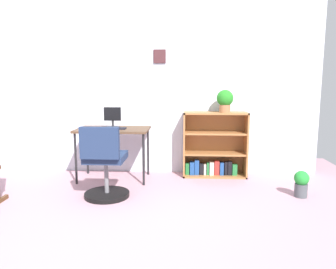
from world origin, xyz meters
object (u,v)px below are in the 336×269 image
at_px(office_chair, 105,167).
at_px(potted_plant_floor, 301,183).
at_px(potted_plant_on_shelf, 225,100).
at_px(keyboard, 110,128).
at_px(bookshelf_low, 214,148).
at_px(monitor, 113,118).
at_px(desk, 113,133).

distance_m(office_chair, potted_plant_floor, 2.27).
bearing_deg(potted_plant_floor, potted_plant_on_shelf, 135.62).
relative_size(keyboard, bookshelf_low, 0.47).
xyz_separation_m(monitor, potted_plant_floor, (2.35, -0.69, -0.67)).
relative_size(monitor, keyboard, 0.65).
relative_size(keyboard, office_chair, 0.50).
height_order(potted_plant_on_shelf, potted_plant_floor, potted_plant_on_shelf).
distance_m(keyboard, potted_plant_floor, 2.47).
height_order(monitor, potted_plant_on_shelf, potted_plant_on_shelf).
bearing_deg(desk, monitor, 103.79).
bearing_deg(bookshelf_low, potted_plant_floor, -42.14).
distance_m(monitor, potted_plant_on_shelf, 1.56).
distance_m(desk, potted_plant_floor, 2.44).
distance_m(bookshelf_low, potted_plant_floor, 1.29).
bearing_deg(office_chair, monitor, 96.25).
xyz_separation_m(monitor, office_chair, (0.10, -0.87, -0.47)).
bearing_deg(potted_plant_on_shelf, desk, -172.21).
bearing_deg(keyboard, office_chair, -82.04).
bearing_deg(keyboard, potted_plant_floor, -12.64).
bearing_deg(office_chair, potted_plant_on_shelf, 34.22).
relative_size(desk, office_chair, 1.13).
bearing_deg(monitor, potted_plant_floor, -16.38).
height_order(office_chair, bookshelf_low, bookshelf_low).
height_order(office_chair, potted_plant_floor, office_chair).
xyz_separation_m(keyboard, bookshelf_low, (1.41, 0.32, -0.31)).
distance_m(desk, monitor, 0.22).
bearing_deg(potted_plant_on_shelf, office_chair, -145.78).
height_order(bookshelf_low, potted_plant_floor, bookshelf_low).
xyz_separation_m(desk, monitor, (-0.03, 0.10, 0.19)).
height_order(desk, monitor, monitor).
bearing_deg(monitor, keyboard, -91.33).
relative_size(desk, keyboard, 2.24).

